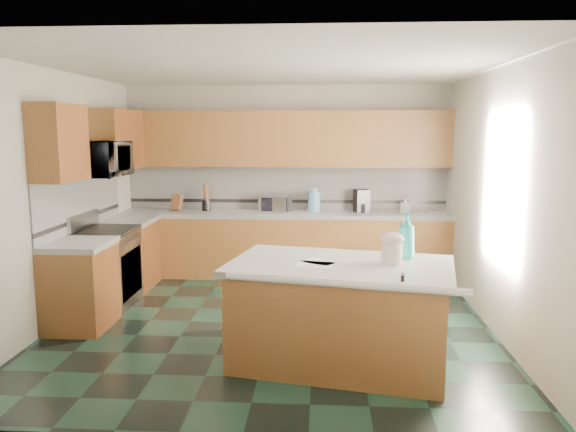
{
  "coord_description": "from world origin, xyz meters",
  "views": [
    {
      "loc": [
        0.53,
        -5.8,
        2.07
      ],
      "look_at": [
        0.15,
        0.35,
        1.12
      ],
      "focal_mm": 35.0,
      "sensor_mm": 36.0,
      "label": 1
    }
  ],
  "objects_px": {
    "island_top": "(341,266)",
    "soap_bottle_island": "(406,236)",
    "island_base": "(340,317)",
    "knife_block": "(177,203)",
    "toaster_oven": "(275,203)",
    "treat_jar": "(392,253)",
    "coffee_maker": "(361,201)"
  },
  "relations": [
    {
      "from": "island_top",
      "to": "soap_bottle_island",
      "type": "height_order",
      "value": "soap_bottle_island"
    },
    {
      "from": "toaster_oven",
      "to": "island_base",
      "type": "bearing_deg",
      "value": -55.71
    },
    {
      "from": "soap_bottle_island",
      "to": "toaster_oven",
      "type": "height_order",
      "value": "soap_bottle_island"
    },
    {
      "from": "coffee_maker",
      "to": "toaster_oven",
      "type": "bearing_deg",
      "value": 166.58
    },
    {
      "from": "island_base",
      "to": "island_top",
      "type": "bearing_deg",
      "value": 0.0
    },
    {
      "from": "island_base",
      "to": "soap_bottle_island",
      "type": "bearing_deg",
      "value": 31.76
    },
    {
      "from": "island_top",
      "to": "toaster_oven",
      "type": "relative_size",
      "value": 4.74
    },
    {
      "from": "coffee_maker",
      "to": "knife_block",
      "type": "bearing_deg",
      "value": 165.82
    },
    {
      "from": "soap_bottle_island",
      "to": "knife_block",
      "type": "xyz_separation_m",
      "value": [
        -2.84,
        2.84,
        -0.09
      ]
    },
    {
      "from": "coffee_maker",
      "to": "soap_bottle_island",
      "type": "bearing_deg",
      "value": -100.72
    },
    {
      "from": "island_top",
      "to": "treat_jar",
      "type": "bearing_deg",
      "value": 9.48
    },
    {
      "from": "island_base",
      "to": "toaster_oven",
      "type": "height_order",
      "value": "toaster_oven"
    },
    {
      "from": "island_top",
      "to": "soap_bottle_island",
      "type": "distance_m",
      "value": 0.67
    },
    {
      "from": "soap_bottle_island",
      "to": "coffee_maker",
      "type": "distance_m",
      "value": 2.88
    },
    {
      "from": "island_base",
      "to": "coffee_maker",
      "type": "relative_size",
      "value": 5.69
    },
    {
      "from": "toaster_oven",
      "to": "coffee_maker",
      "type": "height_order",
      "value": "coffee_maker"
    },
    {
      "from": "island_top",
      "to": "island_base",
      "type": "bearing_deg",
      "value": 0.0
    },
    {
      "from": "toaster_oven",
      "to": "treat_jar",
      "type": "bearing_deg",
      "value": -48.45
    },
    {
      "from": "toaster_oven",
      "to": "coffee_maker",
      "type": "distance_m",
      "value": 1.22
    },
    {
      "from": "knife_block",
      "to": "island_top",
      "type": "bearing_deg",
      "value": -40.06
    },
    {
      "from": "island_base",
      "to": "soap_bottle_island",
      "type": "relative_size",
      "value": 4.42
    },
    {
      "from": "soap_bottle_island",
      "to": "toaster_oven",
      "type": "relative_size",
      "value": 1.02
    },
    {
      "from": "soap_bottle_island",
      "to": "coffee_maker",
      "type": "bearing_deg",
      "value": 75.22
    },
    {
      "from": "knife_block",
      "to": "coffee_maker",
      "type": "bearing_deg",
      "value": 14.31
    },
    {
      "from": "island_base",
      "to": "toaster_oven",
      "type": "relative_size",
      "value": 4.49
    },
    {
      "from": "treat_jar",
      "to": "coffee_maker",
      "type": "bearing_deg",
      "value": 92.9
    },
    {
      "from": "toaster_oven",
      "to": "coffee_maker",
      "type": "relative_size",
      "value": 1.27
    },
    {
      "from": "island_base",
      "to": "treat_jar",
      "type": "xyz_separation_m",
      "value": [
        0.44,
        -0.02,
        0.58
      ]
    },
    {
      "from": "island_base",
      "to": "island_top",
      "type": "height_order",
      "value": "island_top"
    },
    {
      "from": "island_top",
      "to": "toaster_oven",
      "type": "xyz_separation_m",
      "value": [
        -0.83,
        3.06,
        0.15
      ]
    },
    {
      "from": "island_base",
      "to": "coffee_maker",
      "type": "distance_m",
      "value": 3.18
    },
    {
      "from": "island_base",
      "to": "knife_block",
      "type": "height_order",
      "value": "knife_block"
    }
  ]
}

